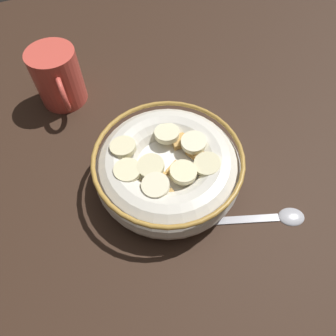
{
  "coord_description": "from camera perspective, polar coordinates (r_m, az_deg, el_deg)",
  "views": [
    {
      "loc": [
        20.5,
        -8.47,
        37.12
      ],
      "look_at": [
        0.0,
        0.0,
        3.0
      ],
      "focal_mm": 33.01,
      "sensor_mm": 36.0,
      "label": 1
    }
  ],
  "objects": [
    {
      "name": "spoon",
      "position": [
        0.42,
        18.38,
        -8.62
      ],
      "size": [
        6.61,
        15.03,
        0.8
      ],
      "color": "#A5A5AD",
      "rests_on": "ground_plane"
    },
    {
      "name": "coffee_mug",
      "position": [
        0.53,
        -19.62,
        15.43
      ],
      "size": [
        10.26,
        7.36,
        8.92
      ],
      "color": "#D84C3F",
      "rests_on": "ground_plane"
    },
    {
      "name": "cereal_bowl",
      "position": [
        0.41,
        -0.0,
        0.11
      ],
      "size": [
        19.3,
        19.3,
        6.32
      ],
      "color": "silver",
      "rests_on": "ground_plane"
    },
    {
      "name": "ground_plane",
      "position": [
        0.44,
        0.0,
        -2.83
      ],
      "size": [
        112.72,
        112.72,
        2.0
      ],
      "primitive_type": "cube",
      "color": "#332116"
    }
  ]
}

